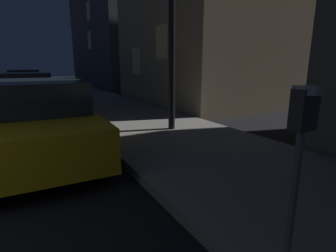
% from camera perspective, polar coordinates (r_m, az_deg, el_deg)
% --- Properties ---
extents(sidewalk, '(3.20, 36.00, 0.15)m').
position_cam_1_polar(sidewalk, '(3.85, 26.59, -13.33)').
color(sidewalk, slate).
rests_on(sidewalk, ground).
extents(parking_meter, '(0.19, 0.19, 1.42)m').
position_cam_1_polar(parking_meter, '(2.11, 27.24, -1.55)').
color(parking_meter, '#59595B').
rests_on(parking_meter, sidewalk).
extents(car_yellow_cab, '(2.21, 4.40, 1.43)m').
position_cam_1_polar(car_yellow_cab, '(5.49, -26.65, 1.41)').
color(car_yellow_cab, gold).
rests_on(car_yellow_cab, ground).
extents(car_white, '(2.24, 4.47, 1.43)m').
position_cam_1_polar(car_white, '(11.14, -28.38, 6.55)').
color(car_white, silver).
rests_on(car_white, ground).
extents(car_black, '(2.09, 4.48, 1.43)m').
position_cam_1_polar(car_black, '(17.75, -29.00, 8.46)').
color(car_black, black).
rests_on(car_black, ground).
extents(building_far, '(7.08, 11.74, 12.65)m').
position_cam_1_polar(building_far, '(22.86, -8.55, 24.84)').
color(building_far, '#4C4C56').
rests_on(building_far, ground).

